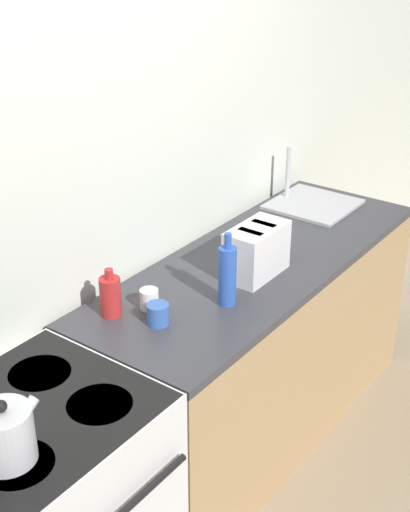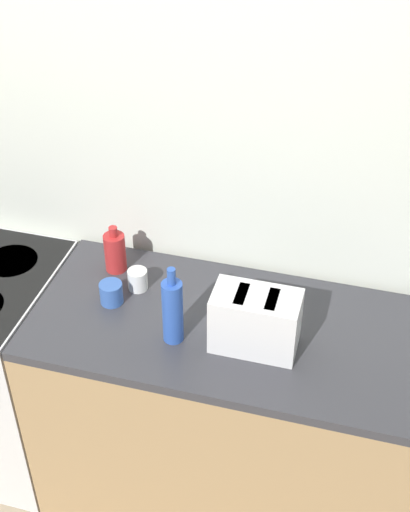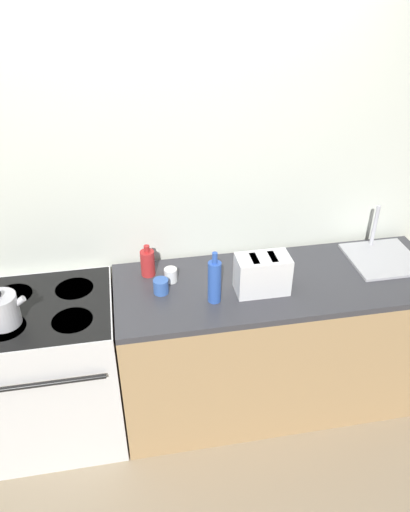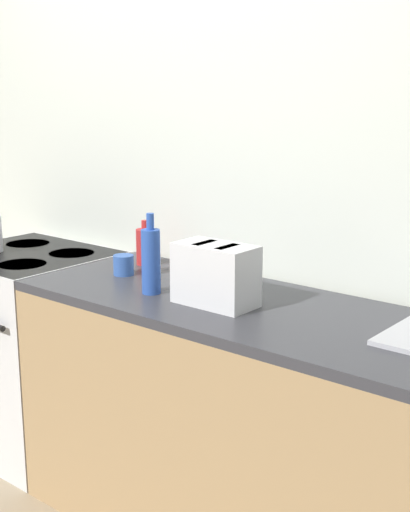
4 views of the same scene
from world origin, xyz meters
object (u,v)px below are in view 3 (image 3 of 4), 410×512
bottle_blue (214,281)px  cup_white (171,275)px  kettle (2,310)px  cup_blue (161,286)px  toaster (262,274)px  stove (55,369)px  bottle_red (148,263)px

bottle_blue → cup_white: bottle_blue is taller
kettle → cup_blue: (0.79, 0.12, -0.04)m
kettle → cup_white: bearing=14.0°
toaster → cup_blue: toaster is taller
toaster → cup_blue: 0.55m
stove → kettle: 0.57m
toaster → cup_blue: bearing=171.6°
stove → bottle_red: size_ratio=4.87×
stove → cup_blue: cup_blue is taller
kettle → cup_blue: size_ratio=2.47×
cup_blue → kettle: bearing=-171.6°
stove → kettle: (-0.16, -0.10, 0.54)m
bottle_blue → cup_blue: size_ratio=3.60×
toaster → cup_white: bearing=159.6°
bottle_red → cup_white: size_ratio=2.40×
bottle_blue → cup_blue: (-0.27, 0.12, -0.08)m
stove → kettle: size_ratio=4.55×
cup_white → toaster: bearing=-20.4°
kettle → bottle_blue: bearing=-0.2°
kettle → bottle_red: bearing=22.2°
toaster → bottle_blue: size_ratio=0.96×
kettle → toaster: 1.32m
toaster → cup_blue: size_ratio=3.44×
toaster → bottle_red: 0.65m
cup_white → cup_blue: (-0.06, -0.10, 0.00)m
toaster → bottle_red: (-0.59, 0.26, -0.03)m
bottle_red → bottle_blue: size_ratio=0.64×
kettle → toaster: (1.32, 0.04, 0.02)m
bottle_blue → cup_white: 0.31m
bottle_blue → cup_blue: bottle_blue is taller
cup_white → stove: bearing=-170.8°
stove → cup_blue: bearing=1.4°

